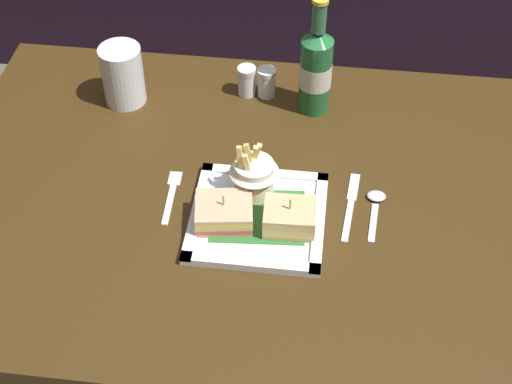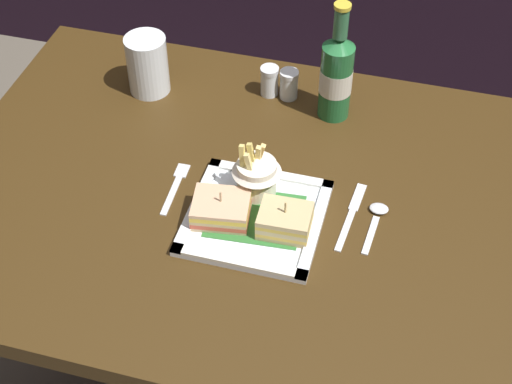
# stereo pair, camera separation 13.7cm
# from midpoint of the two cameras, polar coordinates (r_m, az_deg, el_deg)

# --- Properties ---
(dining_table) EXTENTS (1.20, 0.84, 0.77)m
(dining_table) POSITION_cam_midpoint_polar(r_m,az_deg,el_deg) (1.53, -2.70, -4.08)
(dining_table) COLOR #3A270F
(dining_table) RESTS_ON ground_plane
(square_plate) EXTENTS (0.24, 0.24, 0.02)m
(square_plate) POSITION_cam_midpoint_polar(r_m,az_deg,el_deg) (1.37, -2.72, -2.07)
(square_plate) COLOR white
(square_plate) RESTS_ON dining_table
(sandwich_half_left) EXTENTS (0.11, 0.10, 0.06)m
(sandwich_half_left) POSITION_cam_midpoint_polar(r_m,az_deg,el_deg) (1.35, -5.30, -1.69)
(sandwich_half_left) COLOR tan
(sandwich_half_left) RESTS_ON square_plate
(sandwich_half_right) EXTENTS (0.09, 0.08, 0.07)m
(sandwich_half_right) POSITION_cam_midpoint_polar(r_m,az_deg,el_deg) (1.34, -0.40, -2.08)
(sandwich_half_right) COLOR tan
(sandwich_half_right) RESTS_ON square_plate
(fries_cup) EXTENTS (0.09, 0.09, 0.11)m
(fries_cup) POSITION_cam_midpoint_polar(r_m,az_deg,el_deg) (1.38, -3.08, 1.46)
(fries_cup) COLOR silver
(fries_cup) RESTS_ON square_plate
(beer_bottle) EXTENTS (0.07, 0.07, 0.26)m
(beer_bottle) POSITION_cam_midpoint_polar(r_m,az_deg,el_deg) (1.55, 1.94, 9.09)
(beer_bottle) COLOR #1F5E2F
(beer_bottle) RESTS_ON dining_table
(water_glass) EXTENTS (0.09, 0.09, 0.13)m
(water_glass) POSITION_cam_midpoint_polar(r_m,az_deg,el_deg) (1.63, -12.31, 8.26)
(water_glass) COLOR silver
(water_glass) RESTS_ON dining_table
(fork) EXTENTS (0.03, 0.14, 0.00)m
(fork) POSITION_cam_midpoint_polar(r_m,az_deg,el_deg) (1.44, -9.06, -0.27)
(fork) COLOR silver
(fork) RESTS_ON dining_table
(knife) EXTENTS (0.03, 0.17, 0.00)m
(knife) POSITION_cam_midpoint_polar(r_m,az_deg,el_deg) (1.41, 4.34, -1.00)
(knife) COLOR silver
(knife) RESTS_ON dining_table
(spoon) EXTENTS (0.04, 0.13, 0.01)m
(spoon) POSITION_cam_midpoint_polar(r_m,az_deg,el_deg) (1.41, 6.20, -0.95)
(spoon) COLOR silver
(spoon) RESTS_ON dining_table
(salt_shaker) EXTENTS (0.04, 0.04, 0.07)m
(salt_shaker) POSITION_cam_midpoint_polar(r_m,az_deg,el_deg) (1.63, -3.12, 8.08)
(salt_shaker) COLOR silver
(salt_shaker) RESTS_ON dining_table
(pepper_shaker) EXTENTS (0.04, 0.04, 0.07)m
(pepper_shaker) POSITION_cam_midpoint_polar(r_m,az_deg,el_deg) (1.63, -1.64, 7.96)
(pepper_shaker) COLOR silver
(pepper_shaker) RESTS_ON dining_table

